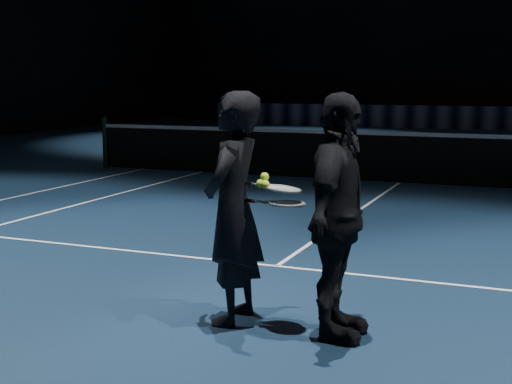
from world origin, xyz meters
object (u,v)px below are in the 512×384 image
player_b (337,218)px  racket_lower (287,204)px  player_a (233,209)px  tennis_balls (263,182)px  racket_upper (283,189)px

player_b → racket_lower: (-0.40, 0.02, 0.07)m
player_b → racket_lower: 0.41m
player_a → player_b: 0.85m
player_a → tennis_balls: (0.25, -0.01, 0.23)m
player_b → racket_upper: size_ratio=2.66×
player_b → racket_upper: (-0.45, 0.07, 0.17)m
player_b → tennis_balls: player_b is taller
player_b → player_a: bearing=84.6°
player_a → racket_lower: player_a is taller
racket_upper → player_b: bearing=-9.1°
racket_lower → tennis_balls: bearing=178.5°
player_b → racket_lower: player_b is taller
player_a → racket_lower: 0.46m
player_b → tennis_balls: (-0.59, 0.04, 0.23)m
player_b → racket_lower: bearing=84.6°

